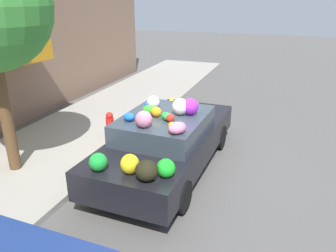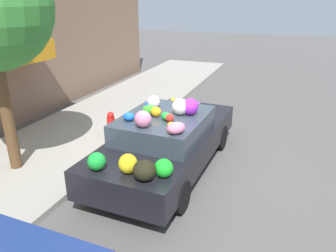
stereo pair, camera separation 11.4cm
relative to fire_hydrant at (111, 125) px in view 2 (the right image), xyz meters
name	(u,v)px [view 2 (the right image)]	position (x,y,z in m)	size (l,w,h in m)	color
ground_plane	(160,165)	(-0.75, -1.66, -0.47)	(60.00, 60.00, 0.00)	#565451
sidewalk_curb	(61,145)	(-0.75, 1.04, -0.41)	(24.00, 3.20, 0.13)	#9E998E
fire_hydrant	(111,125)	(0.00, 0.00, 0.00)	(0.20, 0.20, 0.70)	red
art_car	(167,139)	(-0.82, -1.86, 0.24)	(4.58, 1.95, 1.62)	black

